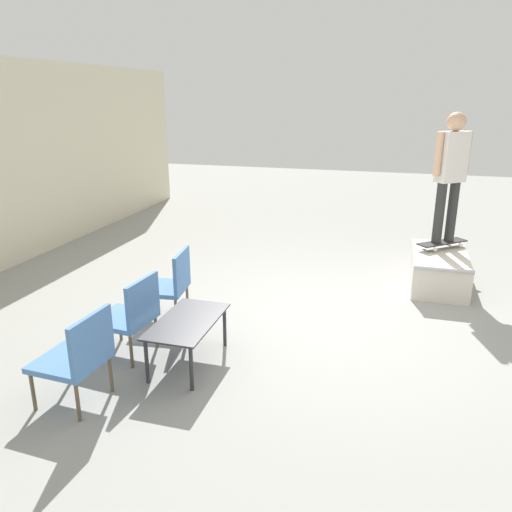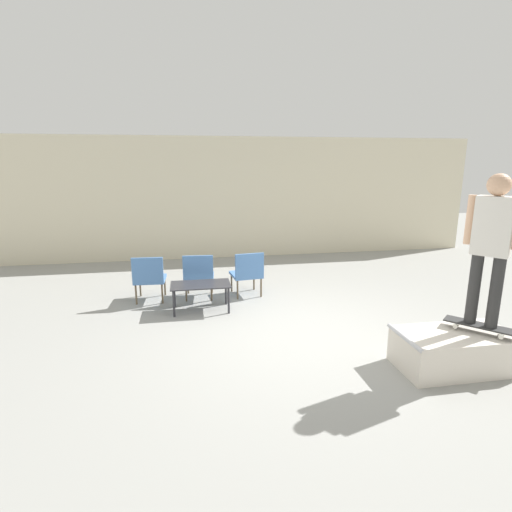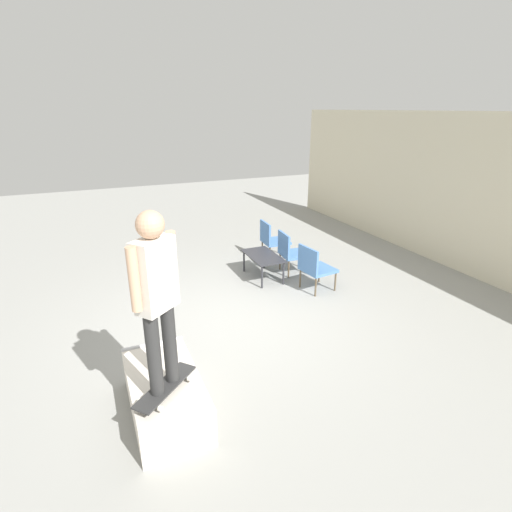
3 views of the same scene
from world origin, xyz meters
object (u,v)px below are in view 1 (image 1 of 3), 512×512
Objects in this scene: skate_ramp_box at (439,269)px; person_skater at (451,168)px; coffee_table at (188,325)px; patio_chair_right at (170,282)px; patio_chair_left at (78,355)px; patio_chair_center at (131,313)px; skateboard_on_ramp at (442,243)px.

skate_ramp_box is 0.78× the size of person_skater.
patio_chair_right is (0.86, 0.60, 0.05)m from coffee_table.
patio_chair_right is at bearing 123.53° from skate_ramp_box.
coffee_table is 1.17× the size of patio_chair_right.
patio_chair_left and patio_chair_center have the same top height.
skateboard_on_ramp is 5.03m from patio_chair_left.
patio_chair_center is (-3.14, 3.05, -0.08)m from skateboard_on_ramp.
skate_ramp_box is at bearing -134.29° from person_skater.
coffee_table is (-3.14, 2.46, -0.13)m from skateboard_on_ramp.
coffee_table is 0.60m from patio_chair_center.
skateboard_on_ramp is 0.40× the size of person_skater.
patio_chair_right is at bearing -175.20° from patio_chair_center.
skateboard_on_ramp is 0.85× the size of patio_chair_center.
person_skater is at bearing -5.94° from skate_ramp_box.
patio_chair_center is (0.85, 0.00, 0.00)m from patio_chair_left.
patio_chair_center reaches higher than skateboard_on_ramp.
person_skater is at bearing 145.74° from patio_chair_left.
coffee_table is at bearing -169.65° from skateboard_on_ramp.
patio_chair_center is at bearing -176.87° from patio_chair_left.
patio_chair_center is at bearing 133.56° from skate_ramp_box.
person_skater is at bearing 119.37° from patio_chair_right.
skate_ramp_box is at bearing 138.33° from patio_chair_center.
person_skater is (0.00, 0.00, 1.03)m from skateboard_on_ramp.
patio_chair_right is (-2.27, 3.05, -1.11)m from person_skater.
patio_chair_right is (-2.00, 3.02, 0.23)m from skate_ramp_box.
skate_ramp_box is 4.18m from patio_chair_center.
skateboard_on_ramp is at bearing 145.74° from patio_chair_left.
person_skater is at bearing -38.06° from coffee_table.
coffee_table is 1.05m from patio_chair_left.
person_skater is 4.52m from patio_chair_center.
skateboard_on_ramp is 0.85× the size of patio_chair_left.
coffee_table is 1.17× the size of patio_chair_center.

